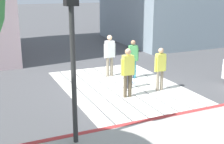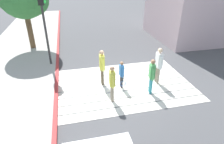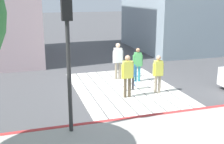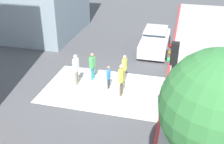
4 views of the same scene
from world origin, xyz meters
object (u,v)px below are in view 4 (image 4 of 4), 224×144
Objects in this scene: pedestrian_adult_lead at (76,67)px; pedestrian_adult_trailing at (124,67)px; street_tree at (215,110)px; pedestrian_teen_behind at (121,78)px; car_parked_near_curb at (155,41)px; pedestrian_adult_side at (92,64)px; traffic_light_corner at (172,73)px; water_bottle at (217,88)px; pedestrian_child_with_racket at (109,76)px.

pedestrian_adult_lead is 1.11× the size of pedestrian_adult_trailing.
pedestrian_teen_behind is at bearing -56.50° from street_tree.
pedestrian_adult_trailing reaches higher than car_parked_near_curb.
car_parked_near_curb is at bearing -121.09° from pedestrian_adult_lead.
car_parked_near_curb is 2.62× the size of pedestrian_adult_trailing.
pedestrian_adult_side is (1.82, 0.19, 0.01)m from pedestrian_adult_trailing.
pedestrian_adult_side is (4.50, -3.97, -2.08)m from traffic_light_corner.
pedestrian_teen_behind reaches higher than car_parked_near_curb.
water_bottle is at bearing -171.79° from pedestrian_adult_lead.
traffic_light_corner is 5.65m from water_bottle.
water_bottle is 0.13× the size of pedestrian_adult_trailing.
pedestrian_teen_behind is at bearing 148.11° from pedestrian_child_with_racket.
street_tree is 24.18× the size of water_bottle.
car_parked_near_curb is at bearing -76.88° from street_tree.
pedestrian_adult_side reaches higher than pedestrian_child_with_racket.
traffic_light_corner is at bearing 136.02° from pedestrian_child_with_racket.
pedestrian_teen_behind is at bearing 17.73° from water_bottle.
pedestrian_adult_lead is at bearing -31.70° from traffic_light_corner.
pedestrian_adult_side is at bearing 60.67° from car_parked_near_curb.
pedestrian_adult_trailing is at bearing -61.17° from street_tree.
car_parked_near_curb is 6.20m from pedestrian_child_with_racket.
pedestrian_adult_side is 2.33m from pedestrian_teen_behind.
pedestrian_adult_lead is at bearing 8.21° from water_bottle.
traffic_light_corner reaches higher than pedestrian_teen_behind.
car_parked_near_curb is at bearing -106.61° from pedestrian_child_with_racket.
water_bottle is at bearing -177.34° from pedestrian_adult_side.
traffic_light_corner is 2.58× the size of pedestrian_adult_trailing.
traffic_light_corner is 2.57× the size of pedestrian_adult_side.
water_bottle is 6.92m from pedestrian_adult_side.
pedestrian_teen_behind is at bearing 147.67° from pedestrian_adult_side.
street_tree is 3.02× the size of pedestrian_teen_behind.
pedestrian_adult_side is (2.93, 5.21, 0.23)m from car_parked_near_curb.
water_bottle is 5.21m from pedestrian_teen_behind.
street_tree is (-2.84, 12.19, 2.90)m from car_parked_near_curb.
street_tree is 3.96× the size of pedestrian_child_with_racket.
car_parked_near_curb is 2.61× the size of pedestrian_adult_side.
pedestrian_adult_trailing is 0.99× the size of pedestrian_adult_side.
pedestrian_adult_side reaches higher than water_bottle.
pedestrian_adult_trailing is at bearing -57.17° from traffic_light_corner.
street_tree is 3.24× the size of pedestrian_adult_trailing.
street_tree reaches higher than traffic_light_corner.
street_tree is 8.61m from pedestrian_adult_trailing.
traffic_light_corner is 3.31m from street_tree.
car_parked_near_curb is 6.53m from pedestrian_teen_behind.
street_tree reaches higher than pedestrian_teen_behind.
street_tree reaches higher than car_parked_near_curb.
street_tree is (-1.26, 3.01, 0.59)m from traffic_light_corner.
pedestrian_adult_side is at bearing 5.96° from pedestrian_adult_trailing.
water_bottle is 0.16× the size of pedestrian_child_with_racket.
pedestrian_adult_lead is at bearing 48.62° from pedestrian_adult_side.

